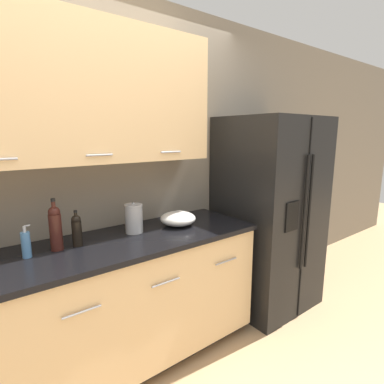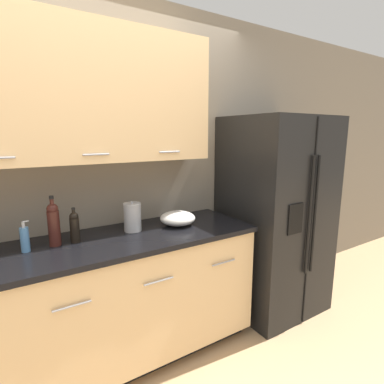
# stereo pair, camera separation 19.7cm
# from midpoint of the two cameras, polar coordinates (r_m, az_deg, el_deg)

# --- Properties ---
(wall_back) EXTENTS (10.00, 0.39, 2.60)m
(wall_back) POSITION_cam_midpoint_polar(r_m,az_deg,el_deg) (2.23, -14.78, 6.43)
(wall_back) COLOR gray
(wall_back) RESTS_ON ground_plane
(counter_unit) EXTENTS (2.15, 0.64, 0.93)m
(counter_unit) POSITION_cam_midpoint_polar(r_m,az_deg,el_deg) (2.23, -13.74, -20.10)
(counter_unit) COLOR black
(counter_unit) RESTS_ON ground_plane
(refrigerator) EXTENTS (0.84, 0.77, 1.76)m
(refrigerator) POSITION_cam_midpoint_polar(r_m,az_deg,el_deg) (2.87, 17.43, -4.31)
(refrigerator) COLOR black
(refrigerator) RESTS_ON ground_plane
(wine_bottle) EXTENTS (0.07, 0.07, 0.32)m
(wine_bottle) POSITION_cam_midpoint_polar(r_m,az_deg,el_deg) (2.00, -22.33, -5.59)
(wine_bottle) COLOR #3D1914
(wine_bottle) RESTS_ON counter_unit
(soap_dispenser) EXTENTS (0.05, 0.05, 0.19)m
(soap_dispenser) POSITION_cam_midpoint_polar(r_m,az_deg,el_deg) (1.98, -26.79, -8.06)
(soap_dispenser) COLOR #4C7FB2
(soap_dispenser) RESTS_ON counter_unit
(oil_bottle) EXTENTS (0.06, 0.06, 0.23)m
(oil_bottle) POSITION_cam_midpoint_polar(r_m,az_deg,el_deg) (2.02, -18.90, -6.26)
(oil_bottle) COLOR black
(oil_bottle) RESTS_ON counter_unit
(steel_canister) EXTENTS (0.13, 0.13, 0.22)m
(steel_canister) POSITION_cam_midpoint_polar(r_m,az_deg,el_deg) (2.16, -8.71, -4.75)
(steel_canister) COLOR #A3A3A5
(steel_canister) RESTS_ON counter_unit
(mixing_bowl) EXTENTS (0.27, 0.27, 0.10)m
(mixing_bowl) POSITION_cam_midpoint_polar(r_m,az_deg,el_deg) (2.29, -0.28, -5.03)
(mixing_bowl) COLOR white
(mixing_bowl) RESTS_ON counter_unit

